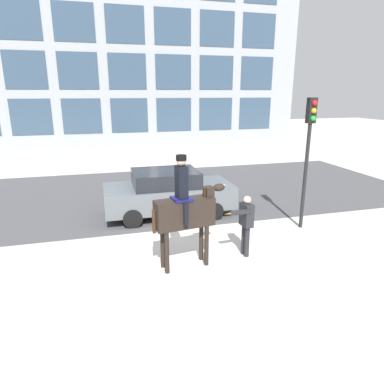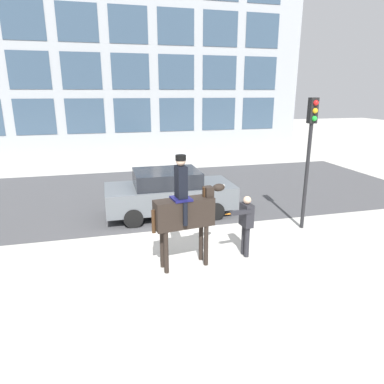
% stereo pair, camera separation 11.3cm
% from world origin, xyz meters
% --- Properties ---
extents(ground_plane, '(80.00, 80.00, 0.00)m').
position_xyz_m(ground_plane, '(0.00, 0.00, 0.00)').
color(ground_plane, '#B2AFA8').
extents(road_surface, '(22.51, 8.50, 0.01)m').
position_xyz_m(road_surface, '(0.00, 4.75, 0.00)').
color(road_surface, '#444447').
rests_on(road_surface, ground_plane).
extents(office_building_facade, '(22.51, 0.33, 17.66)m').
position_xyz_m(office_building_facade, '(0.00, 12.99, 8.84)').
color(office_building_facade, '#93999E').
rests_on(office_building_facade, ground_plane).
extents(mounted_horse_lead, '(1.84, 0.65, 2.76)m').
position_xyz_m(mounted_horse_lead, '(-0.07, -1.84, 1.44)').
color(mounted_horse_lead, black).
rests_on(mounted_horse_lead, ground_plane).
extents(pedestrian_bystander, '(0.82, 0.49, 1.61)m').
position_xyz_m(pedestrian_bystander, '(1.55, -1.69, 0.95)').
color(pedestrian_bystander, '#232328').
rests_on(pedestrian_bystander, ground_plane).
extents(street_car_near_lane, '(4.34, 1.98, 1.57)m').
position_xyz_m(street_car_near_lane, '(0.24, 1.87, 0.80)').
color(street_car_near_lane, '#51565B').
rests_on(street_car_near_lane, ground_plane).
extents(traffic_light, '(0.24, 0.29, 3.96)m').
position_xyz_m(traffic_light, '(4.04, -0.37, 2.66)').
color(traffic_light, black).
rests_on(traffic_light, ground_plane).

